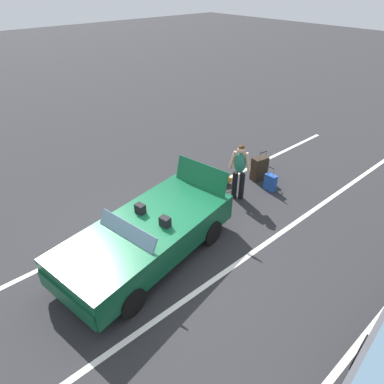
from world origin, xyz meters
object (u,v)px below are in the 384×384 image
Objects in this scene: suitcase_large_black at (259,168)px; suitcase_small_carryon at (270,182)px; convertible_car at (141,241)px; suitcase_medium_bright at (194,184)px; traveler_person at (240,169)px; duffel_bag at (221,180)px.

suitcase_large_black is 1.24× the size of suitcase_small_carryon.
convertible_car is 3.00m from suitcase_medium_bright.
suitcase_small_carryon is at bearing 128.68° from traveler_person.
suitcase_large_black is 1.40× the size of duffel_bag.
convertible_car is at bearing 107.84° from suitcase_large_black.
suitcase_medium_bright is 1.41× the size of duffel_bag.
traveler_person is (1.04, -0.35, 0.68)m from suitcase_small_carryon.
suitcase_small_carryon is 1.46m from duffel_bag.
traveler_person is at bearing 78.75° from duffel_bag.
convertible_car is 6.32× the size of duffel_bag.
convertible_car is 4.49× the size of suitcase_medium_bright.
traveler_person is at bearing 163.54° from suitcase_small_carryon.
suitcase_medium_bright is 2.25m from suitcase_small_carryon.
suitcase_small_carryon is (-4.51, 0.01, -0.34)m from convertible_car.
suitcase_small_carryon is (-1.83, 1.31, -0.06)m from suitcase_medium_bright.
suitcase_large_black is 0.59× the size of traveler_person.
convertible_car is 2.66× the size of traveler_person.
convertible_car reaches higher than duffel_bag.
duffel_bag is 1.13m from traveler_person.
convertible_car reaches higher than suitcase_large_black.
convertible_car is 4.52m from suitcase_small_carryon.
suitcase_medium_bright is (2.05, -0.68, -0.06)m from suitcase_large_black.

